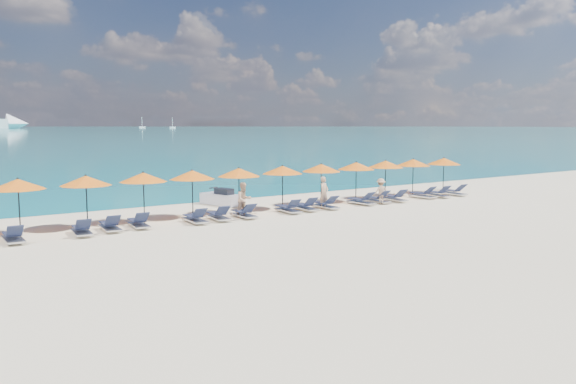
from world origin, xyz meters
TOP-DOWN VIEW (x-y plane):
  - ground at (0.00, 0.00)m, footprint 1400.00×1400.00m
  - sailboat_near at (224.24, 557.28)m, footprint 6.35×2.12m
  - sailboat_far at (204.47, 596.68)m, footprint 6.76×2.25m
  - jetski at (-0.70, 8.34)m, footprint 1.55×2.68m
  - beachgoer_a at (3.07, 4.21)m, footprint 0.71×0.58m
  - beachgoer_b at (-1.61, 4.31)m, footprint 0.80×0.46m
  - beachgoer_c at (6.67, 3.83)m, footprint 0.97×0.58m
  - umbrella_1 at (-11.09, 5.42)m, footprint 2.10×2.10m
  - umbrella_2 at (-8.53, 5.36)m, footprint 2.10×2.10m
  - umbrella_3 at (-6.04, 5.48)m, footprint 2.10×2.10m
  - umbrella_4 at (-3.76, 5.35)m, footprint 2.10×2.10m
  - umbrella_5 at (-1.32, 5.31)m, footprint 2.10×2.10m
  - umbrella_6 at (1.27, 5.38)m, footprint 2.10×2.10m
  - umbrella_7 at (3.72, 5.31)m, footprint 2.10×2.10m
  - umbrella_8 at (6.21, 5.34)m, footprint 2.10×2.10m
  - umbrella_9 at (8.56, 5.44)m, footprint 2.10×2.10m
  - umbrella_10 at (10.94, 5.51)m, footprint 2.10×2.10m
  - umbrella_11 at (13.42, 5.26)m, footprint 2.10×2.10m
  - lounger_2 at (-11.56, 3.99)m, footprint 0.62×1.70m
  - lounger_3 at (-9.11, 4.00)m, footprint 0.78×1.75m
  - lounger_4 at (-7.93, 4.25)m, footprint 0.73×1.74m
  - lounger_5 at (-6.72, 4.32)m, footprint 0.76×1.74m
  - lounger_6 at (-4.27, 3.99)m, footprint 0.70×1.73m
  - lounger_7 at (-3.09, 4.07)m, footprint 0.78×1.75m
  - lounger_8 at (-1.81, 3.99)m, footprint 0.66×1.71m
  - lounger_9 at (0.73, 4.07)m, footprint 0.72×1.73m
  - lounger_10 at (1.84, 4.16)m, footprint 0.75×1.74m
  - lounger_11 at (3.08, 4.09)m, footprint 0.63×1.70m
  - lounger_12 at (5.58, 4.16)m, footprint 0.73×1.74m
  - lounger_13 at (6.70, 4.19)m, footprint 0.78×1.75m
  - lounger_14 at (7.98, 4.06)m, footprint 0.76×1.75m
  - lounger_15 at (10.37, 4.17)m, footprint 0.69×1.72m
  - lounger_16 at (11.44, 3.96)m, footprint 0.71×1.73m
  - lounger_17 at (12.94, 4.00)m, footprint 0.67×1.72m

SIDE VIEW (x-z plane):
  - ground at x=0.00m, z-range 0.00..0.00m
  - lounger_2 at x=-11.56m, z-range -0.09..0.56m
  - lounger_3 at x=-9.11m, z-range -0.09..0.56m
  - lounger_4 at x=-7.93m, z-range -0.09..0.56m
  - lounger_5 at x=-6.72m, z-range -0.09..0.56m
  - lounger_6 at x=-4.27m, z-range -0.09..0.56m
  - lounger_7 at x=-3.09m, z-range -0.09..0.56m
  - lounger_8 at x=-1.81m, z-range -0.09..0.56m
  - lounger_9 at x=0.73m, z-range -0.09..0.56m
  - lounger_10 at x=1.84m, z-range -0.09..0.56m
  - lounger_11 at x=3.08m, z-range -0.09..0.56m
  - lounger_12 at x=5.58m, z-range -0.09..0.56m
  - lounger_13 at x=6.70m, z-range -0.09..0.56m
  - lounger_14 at x=7.98m, z-range -0.09..0.56m
  - lounger_15 at x=10.37m, z-range -0.09..0.56m
  - lounger_16 at x=11.44m, z-range -0.09..0.56m
  - lounger_17 at x=12.94m, z-range -0.09..0.56m
  - jetski at x=-0.70m, z-range -0.08..0.82m
  - beachgoer_c at x=6.67m, z-range 0.00..1.41m
  - beachgoer_b at x=-1.61m, z-range 0.00..1.63m
  - beachgoer_a at x=3.07m, z-range 0.00..1.67m
  - sailboat_near at x=224.24m, z-range -4.63..7.02m
  - sailboat_far at x=204.47m, z-range -4.93..7.47m
  - umbrella_1 at x=-11.09m, z-range 0.88..3.16m
  - umbrella_2 at x=-8.53m, z-range 0.88..3.16m
  - umbrella_3 at x=-6.04m, z-range 0.88..3.16m
  - umbrella_4 at x=-3.76m, z-range 0.88..3.16m
  - umbrella_5 at x=-1.32m, z-range 0.88..3.16m
  - umbrella_6 at x=1.27m, z-range 0.88..3.16m
  - umbrella_7 at x=3.72m, z-range 0.88..3.16m
  - umbrella_8 at x=6.21m, z-range 0.88..3.16m
  - umbrella_9 at x=8.56m, z-range 0.88..3.16m
  - umbrella_10 at x=10.94m, z-range 0.88..3.16m
  - umbrella_11 at x=13.42m, z-range 0.88..3.16m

